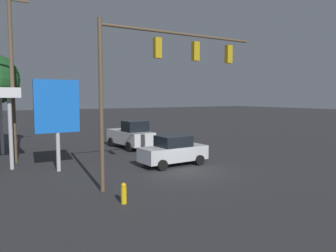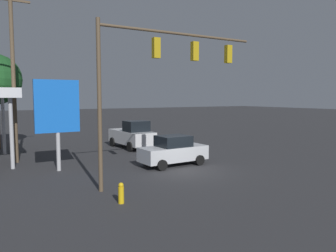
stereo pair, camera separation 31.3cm
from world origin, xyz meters
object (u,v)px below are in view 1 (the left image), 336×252
(price_sign, at_px, (57,109))
(pickup_parked, at_px, (131,135))
(utility_pole, at_px, (12,74))
(sedan_far, at_px, (173,151))
(fire_hydrant, at_px, (124,193))
(traffic_signal_assembly, at_px, (162,66))

(price_sign, xyz_separation_m, pickup_parked, (-7.40, -5.64, -2.59))
(utility_pole, distance_m, sedan_far, 11.67)
(utility_pole, xyz_separation_m, sedan_far, (-8.59, 6.14, -4.96))
(pickup_parked, relative_size, fire_hydrant, 6.02)
(utility_pole, relative_size, fire_hydrant, 12.77)
(traffic_signal_assembly, bearing_deg, sedan_far, -130.37)
(price_sign, distance_m, pickup_parked, 9.66)
(traffic_signal_assembly, xyz_separation_m, sedan_far, (-2.72, -3.20, -5.03))
(sedan_far, xyz_separation_m, fire_hydrant, (5.85, 5.34, -0.51))
(price_sign, height_order, fire_hydrant, price_sign)
(traffic_signal_assembly, height_order, sedan_far, traffic_signal_assembly)
(fire_hydrant, bearing_deg, price_sign, -83.54)
(pickup_parked, height_order, sedan_far, pickup_parked)
(traffic_signal_assembly, bearing_deg, fire_hydrant, 34.34)
(utility_pole, relative_size, price_sign, 2.08)
(pickup_parked, distance_m, fire_hydrant, 14.74)
(price_sign, height_order, sedan_far, price_sign)
(traffic_signal_assembly, relative_size, utility_pole, 0.81)
(pickup_parked, distance_m, sedan_far, 7.88)
(price_sign, relative_size, fire_hydrant, 6.15)
(price_sign, height_order, pickup_parked, price_sign)
(utility_pole, relative_size, sedan_far, 2.52)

